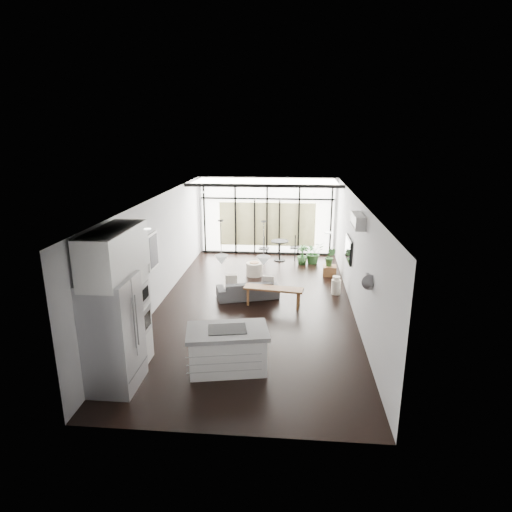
% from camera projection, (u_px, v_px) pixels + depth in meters
% --- Properties ---
extents(floor, '(5.00, 10.00, 0.00)m').
position_uv_depth(floor, '(255.00, 305.00, 11.17)').
color(floor, black).
rests_on(floor, ground).
extents(ceiling, '(5.00, 10.00, 0.00)m').
position_uv_depth(ceiling, '(255.00, 198.00, 10.39)').
color(ceiling, white).
rests_on(ceiling, ground).
extents(wall_left, '(0.02, 10.00, 2.80)m').
position_uv_depth(wall_left, '(158.00, 251.00, 10.99)').
color(wall_left, '#BCBDBF').
rests_on(wall_left, ground).
extents(wall_right, '(0.02, 10.00, 2.80)m').
position_uv_depth(wall_right, '(355.00, 256.00, 10.57)').
color(wall_right, '#BCBDBF').
rests_on(wall_right, ground).
extents(wall_back, '(5.00, 0.02, 2.80)m').
position_uv_depth(wall_back, '(267.00, 216.00, 15.56)').
color(wall_back, '#BCBDBF').
rests_on(wall_back, ground).
extents(wall_front, '(5.00, 0.02, 2.80)m').
position_uv_depth(wall_front, '(223.00, 351.00, 6.00)').
color(wall_front, '#BCBDBF').
rests_on(wall_front, ground).
extents(glazing, '(5.00, 0.20, 2.80)m').
position_uv_depth(glazing, '(267.00, 217.00, 15.45)').
color(glazing, black).
rests_on(glazing, ground).
extents(skylight, '(4.70, 1.90, 0.06)m').
position_uv_depth(skylight, '(266.00, 181.00, 14.22)').
color(skylight, white).
rests_on(skylight, ceiling).
extents(neighbour_building, '(3.50, 0.02, 1.60)m').
position_uv_depth(neighbour_building, '(267.00, 224.00, 15.60)').
color(neighbour_building, beige).
rests_on(neighbour_building, ground).
extents(island, '(1.66, 1.17, 0.83)m').
position_uv_depth(island, '(228.00, 349.00, 8.06)').
color(island, silver).
rests_on(island, floor).
extents(cooktop, '(0.78, 0.60, 0.01)m').
position_uv_depth(cooktop, '(227.00, 329.00, 7.94)').
color(cooktop, black).
rests_on(cooktop, island).
extents(fridge, '(0.78, 0.98, 2.02)m').
position_uv_depth(fridge, '(113.00, 334.00, 7.38)').
color(fridge, '#9E9EA4').
rests_on(fridge, floor).
extents(appliance_column, '(0.57, 0.60, 2.22)m').
position_uv_depth(appliance_column, '(131.00, 310.00, 8.12)').
color(appliance_column, silver).
rests_on(appliance_column, floor).
extents(upper_cabinets, '(0.62, 1.75, 0.86)m').
position_uv_depth(upper_cabinets, '(114.00, 253.00, 7.35)').
color(upper_cabinets, silver).
rests_on(upper_cabinets, wall_left).
extents(pendant_left, '(0.26, 0.26, 0.18)m').
position_uv_depth(pendant_left, '(222.00, 260.00, 8.11)').
color(pendant_left, white).
rests_on(pendant_left, ceiling).
extents(pendant_right, '(0.26, 0.26, 0.18)m').
position_uv_depth(pendant_right, '(264.00, 261.00, 8.04)').
color(pendant_right, white).
rests_on(pendant_right, ceiling).
extents(sofa, '(1.73, 0.95, 0.65)m').
position_uv_depth(sofa, '(248.00, 286.00, 11.59)').
color(sofa, '#505052').
rests_on(sofa, floor).
extents(console_bench, '(1.57, 0.59, 0.49)m').
position_uv_depth(console_bench, '(273.00, 297.00, 11.09)').
color(console_bench, brown).
rests_on(console_bench, floor).
extents(pouf, '(0.53, 0.53, 0.41)m').
position_uv_depth(pouf, '(254.00, 269.00, 13.41)').
color(pouf, beige).
rests_on(pouf, floor).
extents(crate, '(0.43, 0.43, 0.31)m').
position_uv_depth(crate, '(329.00, 271.00, 13.44)').
color(crate, brown).
rests_on(crate, floor).
extents(plant_tall, '(0.94, 0.98, 0.59)m').
position_uv_depth(plant_tall, '(313.00, 255.00, 14.64)').
color(plant_tall, '#30602C').
rests_on(plant_tall, floor).
extents(plant_med, '(0.61, 0.75, 0.37)m').
position_uv_depth(plant_med, '(302.00, 259.00, 14.57)').
color(plant_med, '#30602C').
rests_on(plant_med, floor).
extents(plant_crate, '(0.49, 0.67, 0.26)m').
position_uv_depth(plant_crate, '(330.00, 262.00, 13.36)').
color(plant_crate, '#30602C').
rests_on(plant_crate, crate).
extents(milk_can, '(0.29, 0.29, 0.51)m').
position_uv_depth(milk_can, '(336.00, 285.00, 11.88)').
color(milk_can, '#EFE6CC').
rests_on(milk_can, floor).
extents(bistro_set, '(1.61, 0.92, 0.73)m').
position_uv_depth(bistro_set, '(280.00, 250.00, 14.93)').
color(bistro_set, black).
rests_on(bistro_set, floor).
extents(tv, '(0.05, 1.10, 0.65)m').
position_uv_depth(tv, '(349.00, 249.00, 11.56)').
color(tv, black).
rests_on(tv, wall_right).
extents(ac_unit, '(0.22, 0.90, 0.30)m').
position_uv_depth(ac_unit, '(358.00, 221.00, 9.52)').
color(ac_unit, silver).
rests_on(ac_unit, wall_right).
extents(framed_art, '(0.04, 0.70, 0.90)m').
position_uv_depth(framed_art, '(153.00, 251.00, 10.47)').
color(framed_art, black).
rests_on(framed_art, wall_left).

